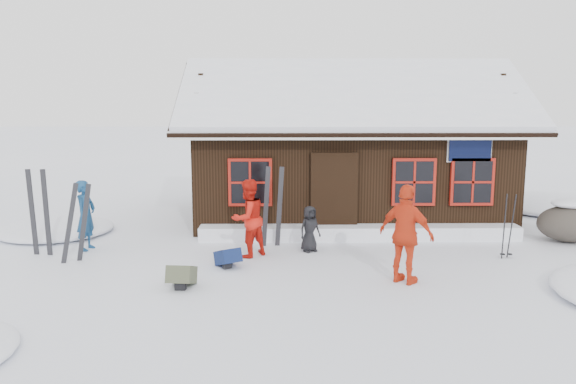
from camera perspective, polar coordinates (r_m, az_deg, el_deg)
name	(u,v)px	position (r m, az deg, el deg)	size (l,w,h in m)	color
ground	(300,267)	(11.24, 1.20, -7.64)	(120.00, 120.00, 0.00)	white
mountain_hut	(347,161)	(15.93, 6.02, 3.14)	(8.90, 6.09, 4.42)	black
snow_drift	(359,232)	(13.49, 7.27, -4.05)	(7.60, 0.60, 0.35)	white
snow_mounds	(368,243)	(13.19, 8.15, -5.17)	(20.60, 13.20, 0.48)	white
skier_teal	(86,215)	(13.12, -19.85, -2.23)	(0.57, 0.37, 1.55)	navy
skier_orange_left	(248,218)	(11.82, -4.09, -2.68)	(0.80, 0.62, 1.65)	red
skier_orange_right	(406,234)	(10.28, 11.92, -4.24)	(1.06, 0.44, 1.81)	red
skier_crouched	(310,229)	(12.25, 2.22, -3.76)	(0.49, 0.32, 1.01)	black
boulder	(571,222)	(14.67, 26.82, -2.76)	(1.56, 1.17, 0.91)	#474139
ski_pair_left	(77,224)	(12.20, -20.67, -3.02)	(0.68, 0.23, 1.68)	black
ski_pair_mid	(39,214)	(13.02, -23.94, -2.01)	(0.47, 0.09, 1.90)	black
ski_pair_right	(273,208)	(12.64, -1.56, -1.60)	(0.53, 0.11, 1.87)	black
ski_poles	(508,227)	(12.57, 21.43, -3.34)	(0.25, 0.12, 1.40)	black
backpack_blue	(228,260)	(11.27, -6.12, -6.90)	(0.39, 0.51, 0.28)	#111E4A
backpack_olive	(182,279)	(10.21, -10.74, -8.66)	(0.43, 0.57, 0.31)	#464B35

